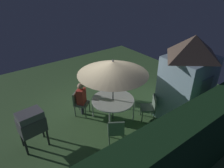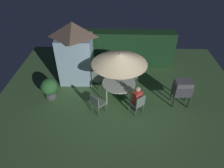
{
  "view_description": "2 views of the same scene",
  "coord_description": "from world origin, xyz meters",
  "px_view_note": "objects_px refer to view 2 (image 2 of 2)",
  "views": [
    {
      "loc": [
        3.35,
        5.2,
        4.5
      ],
      "look_at": [
        -0.34,
        0.26,
        1.12
      ],
      "focal_mm": 32.51,
      "sensor_mm": 36.0,
      "label": 1
    },
    {
      "loc": [
        -0.13,
        -6.17,
        5.86
      ],
      "look_at": [
        -0.37,
        0.55,
        0.81
      ],
      "focal_mm": 32.15,
      "sensor_mm": 36.0,
      "label": 2
    }
  ],
  "objects_px": {
    "chair_near_shed": "(138,103)",
    "chair_toward_hedge": "(97,77)",
    "chair_far_side": "(133,75)",
    "chair_toward_house": "(97,103)",
    "patio_umbrella": "(119,59)",
    "bbq_grill": "(183,88)",
    "person_in_red": "(137,97)",
    "potted_plant_by_shed": "(49,88)",
    "patio_table": "(119,84)",
    "garden_shed": "(75,53)"
  },
  "relations": [
    {
      "from": "chair_near_shed",
      "to": "chair_toward_hedge",
      "type": "distance_m",
      "value": 2.47
    },
    {
      "from": "chair_far_side",
      "to": "chair_toward_house",
      "type": "bearing_deg",
      "value": -127.2
    },
    {
      "from": "patio_umbrella",
      "to": "bbq_grill",
      "type": "xyz_separation_m",
      "value": [
        2.58,
        -0.35,
        -1.11
      ]
    },
    {
      "from": "patio_umbrella",
      "to": "chair_toward_hedge",
      "type": "bearing_deg",
      "value": 143.19
    },
    {
      "from": "chair_toward_house",
      "to": "chair_toward_hedge",
      "type": "bearing_deg",
      "value": 95.57
    },
    {
      "from": "bbq_grill",
      "to": "chair_toward_hedge",
      "type": "relative_size",
      "value": 1.33
    },
    {
      "from": "patio_umbrella",
      "to": "person_in_red",
      "type": "height_order",
      "value": "patio_umbrella"
    },
    {
      "from": "chair_near_shed",
      "to": "potted_plant_by_shed",
      "type": "height_order",
      "value": "potted_plant_by_shed"
    },
    {
      "from": "patio_table",
      "to": "chair_near_shed",
      "type": "distance_m",
      "value": 1.24
    },
    {
      "from": "patio_table",
      "to": "bbq_grill",
      "type": "distance_m",
      "value": 2.61
    },
    {
      "from": "garden_shed",
      "to": "bbq_grill",
      "type": "height_order",
      "value": "garden_shed"
    },
    {
      "from": "garden_shed",
      "to": "patio_table",
      "type": "xyz_separation_m",
      "value": [
        2.03,
        -1.33,
        -0.75
      ]
    },
    {
      "from": "garden_shed",
      "to": "chair_near_shed",
      "type": "height_order",
      "value": "garden_shed"
    },
    {
      "from": "garden_shed",
      "to": "chair_near_shed",
      "type": "relative_size",
      "value": 3.25
    },
    {
      "from": "bbq_grill",
      "to": "chair_near_shed",
      "type": "xyz_separation_m",
      "value": [
        -1.81,
        -0.59,
        -0.33
      ]
    },
    {
      "from": "patio_table",
      "to": "chair_near_shed",
      "type": "xyz_separation_m",
      "value": [
        0.77,
        -0.94,
        -0.22
      ]
    },
    {
      "from": "garden_shed",
      "to": "chair_far_side",
      "type": "relative_size",
      "value": 3.25
    },
    {
      "from": "garden_shed",
      "to": "chair_toward_hedge",
      "type": "xyz_separation_m",
      "value": [
        1.01,
        -0.56,
        -0.97
      ]
    },
    {
      "from": "chair_far_side",
      "to": "person_in_red",
      "type": "bearing_deg",
      "value": -87.85
    },
    {
      "from": "patio_table",
      "to": "chair_far_side",
      "type": "bearing_deg",
      "value": 57.14
    },
    {
      "from": "chair_toward_house",
      "to": "garden_shed",
      "type": "bearing_deg",
      "value": 117.09
    },
    {
      "from": "chair_toward_house",
      "to": "person_in_red",
      "type": "height_order",
      "value": "person_in_red"
    },
    {
      "from": "bbq_grill",
      "to": "chair_far_side",
      "type": "height_order",
      "value": "bbq_grill"
    },
    {
      "from": "chair_far_side",
      "to": "potted_plant_by_shed",
      "type": "height_order",
      "value": "potted_plant_by_shed"
    },
    {
      "from": "garden_shed",
      "to": "person_in_red",
      "type": "xyz_separation_m",
      "value": [
        2.75,
        -2.2,
        -0.71
      ]
    },
    {
      "from": "patio_table",
      "to": "potted_plant_by_shed",
      "type": "height_order",
      "value": "potted_plant_by_shed"
    },
    {
      "from": "garden_shed",
      "to": "chair_toward_hedge",
      "type": "bearing_deg",
      "value": -29.16
    },
    {
      "from": "patio_table",
      "to": "chair_toward_house",
      "type": "distance_m",
      "value": 1.31
    },
    {
      "from": "potted_plant_by_shed",
      "to": "garden_shed",
      "type": "bearing_deg",
      "value": 55.33
    },
    {
      "from": "chair_near_shed",
      "to": "potted_plant_by_shed",
      "type": "relative_size",
      "value": 0.95
    },
    {
      "from": "potted_plant_by_shed",
      "to": "person_in_red",
      "type": "bearing_deg",
      "value": -11.71
    },
    {
      "from": "chair_near_shed",
      "to": "chair_far_side",
      "type": "height_order",
      "value": "same"
    },
    {
      "from": "patio_table",
      "to": "patio_umbrella",
      "type": "xyz_separation_m",
      "value": [
        0.0,
        -0.0,
        1.21
      ]
    },
    {
      "from": "chair_toward_hedge",
      "to": "potted_plant_by_shed",
      "type": "bearing_deg",
      "value": -156.56
    },
    {
      "from": "chair_toward_hedge",
      "to": "person_in_red",
      "type": "xyz_separation_m",
      "value": [
        1.74,
        -1.64,
        0.26
      ]
    },
    {
      "from": "patio_umbrella",
      "to": "potted_plant_by_shed",
      "type": "xyz_separation_m",
      "value": [
        -3.02,
        -0.1,
        -1.43
      ]
    },
    {
      "from": "bbq_grill",
      "to": "chair_near_shed",
      "type": "height_order",
      "value": "bbq_grill"
    },
    {
      "from": "chair_far_side",
      "to": "chair_toward_house",
      "type": "xyz_separation_m",
      "value": [
        -1.5,
        -1.97,
        0.0
      ]
    },
    {
      "from": "chair_near_shed",
      "to": "chair_toward_hedge",
      "type": "bearing_deg",
      "value": 136.41
    },
    {
      "from": "patio_table",
      "to": "chair_far_side",
      "type": "height_order",
      "value": "chair_far_side"
    },
    {
      "from": "garden_shed",
      "to": "person_in_red",
      "type": "relative_size",
      "value": 2.32
    },
    {
      "from": "garden_shed",
      "to": "chair_toward_house",
      "type": "distance_m",
      "value": 2.76
    },
    {
      "from": "patio_umbrella",
      "to": "chair_toward_hedge",
      "type": "relative_size",
      "value": 2.48
    },
    {
      "from": "patio_table",
      "to": "bbq_grill",
      "type": "relative_size",
      "value": 1.19
    },
    {
      "from": "garden_shed",
      "to": "bbq_grill",
      "type": "relative_size",
      "value": 2.44
    },
    {
      "from": "patio_table",
      "to": "bbq_grill",
      "type": "bearing_deg",
      "value": -7.81
    },
    {
      "from": "chair_toward_hedge",
      "to": "chair_toward_house",
      "type": "distance_m",
      "value": 1.75
    },
    {
      "from": "garden_shed",
      "to": "chair_near_shed",
      "type": "bearing_deg",
      "value": -39.01
    },
    {
      "from": "garden_shed",
      "to": "patio_table",
      "type": "height_order",
      "value": "garden_shed"
    },
    {
      "from": "patio_table",
      "to": "person_in_red",
      "type": "distance_m",
      "value": 1.13
    }
  ]
}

